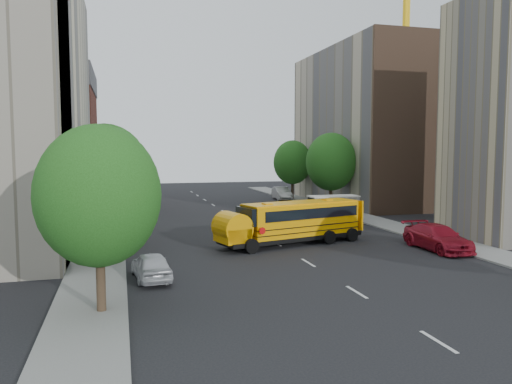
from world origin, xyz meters
name	(u,v)px	position (x,y,z in m)	size (l,w,h in m)	color
ground	(268,238)	(0.00, 0.00, 0.00)	(120.00, 120.00, 0.00)	black
sidewalk_left	(104,233)	(-11.50, 5.00, 0.06)	(3.00, 80.00, 0.12)	slate
sidewalk_right	(377,222)	(11.50, 5.00, 0.06)	(3.00, 80.00, 0.12)	slate
lane_markings	(237,219)	(0.00, 10.00, 0.01)	(0.15, 64.00, 0.01)	silver
building_left_cream	(7,100)	(-18.00, 6.00, 10.00)	(10.00, 26.00, 20.00)	beige
building_left_redbrick	(50,148)	(-18.00, 28.00, 6.50)	(10.00, 15.00, 13.00)	maroon
building_right_far	(365,127)	(18.00, 20.00, 9.00)	(10.00, 22.00, 18.00)	#BCAE92
building_right_sidewall	(419,122)	(18.00, 9.00, 9.00)	(10.10, 0.30, 18.00)	brown
tower_crane	(421,17)	(30.25, 28.00, 24.48)	(28.50, 1.20, 35.75)	yellow
street_tree_0	(98,196)	(-11.00, -14.00, 4.64)	(4.80, 4.80, 7.41)	#38281C
street_tree_1	(106,175)	(-11.00, -4.00, 4.95)	(5.12, 5.12, 7.90)	#38281C
street_tree_2	(111,166)	(-11.00, 14.00, 4.83)	(4.99, 4.99, 7.71)	#38281C
street_tree_4	(331,162)	(11.00, 14.00, 5.08)	(5.25, 5.25, 8.10)	#38281C
street_tree_5	(293,162)	(11.00, 26.00, 4.70)	(4.86, 4.86, 7.51)	#38281C
school_bus	(291,220)	(0.87, -2.55, 1.63)	(10.56, 5.02, 2.91)	black
safari_truck	(329,208)	(7.44, 6.27, 1.23)	(5.49, 2.15, 2.33)	black
parked_car_0	(151,266)	(-8.80, -9.32, 0.69)	(1.63, 4.04, 1.38)	#B9BBC0
parked_car_1	(128,212)	(-9.60, 11.83, 0.80)	(1.70, 4.86, 1.60)	white
parked_car_2	(127,202)	(-9.60, 20.36, 0.77)	(2.55, 5.53, 1.54)	black
parked_car_3	(438,237)	(9.27, -6.77, 0.80)	(2.25, 5.53, 1.61)	maroon
parked_car_4	(320,205)	(9.15, 12.40, 0.79)	(1.86, 4.62, 1.57)	#2E3151
parked_car_5	(282,193)	(9.44, 25.56, 0.80)	(1.70, 4.87, 1.60)	#A8A7A2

